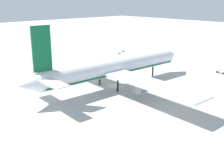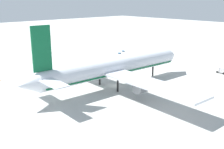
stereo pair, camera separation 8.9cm
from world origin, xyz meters
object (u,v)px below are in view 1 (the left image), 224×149
object	(u,v)px
traffic_cone_2	(0,80)
traffic_cone_4	(29,70)
baggage_cart_1	(119,53)
airliner	(112,68)
service_truck_3	(222,70)
traffic_cone_3	(107,60)
traffic_cone_1	(160,64)
baggage_cart_0	(123,51)
traffic_cone_0	(43,69)

from	to	relation	value
traffic_cone_2	traffic_cone_4	bearing A→B (deg)	23.05
baggage_cart_1	airliner	bearing A→B (deg)	-136.55
service_truck_3	traffic_cone_3	distance (m)	57.14
traffic_cone_3	traffic_cone_4	world-z (taller)	same
traffic_cone_1	traffic_cone_3	size ratio (longest dim) A/B	1.00
airliner	service_truck_3	xyz separation A→B (m)	(48.45, -18.80, -5.85)
baggage_cart_0	baggage_cart_1	xyz separation A→B (m)	(-6.33, -3.16, 0.00)
service_truck_3	traffic_cone_0	xyz separation A→B (m)	(-55.23, 58.40, -1.20)
service_truck_3	baggage_cart_0	size ratio (longest dim) A/B	1.75
traffic_cone_3	baggage_cart_0	bearing A→B (deg)	26.60
traffic_cone_3	baggage_cart_1	bearing A→B (deg)	26.62
airliner	traffic_cone_1	distance (m)	44.00
baggage_cart_0	traffic_cone_4	bearing A→B (deg)	-176.16
baggage_cart_0	traffic_cone_1	xyz separation A→B (m)	(-10.00, -36.21, 0.01)
traffic_cone_1	service_truck_3	bearing A→B (deg)	-77.85
traffic_cone_2	traffic_cone_4	distance (m)	16.59
traffic_cone_4	service_truck_3	bearing A→B (deg)	-45.12
service_truck_3	traffic_cone_3	size ratio (longest dim) A/B	9.40
service_truck_3	baggage_cart_0	distance (m)	65.50
baggage_cart_1	traffic_cone_1	xyz separation A→B (m)	(-3.67, -33.05, 0.01)
traffic_cone_0	traffic_cone_4	size ratio (longest dim) A/B	1.00
traffic_cone_0	traffic_cone_1	bearing A→B (deg)	-30.84
airliner	traffic_cone_3	size ratio (longest dim) A/B	142.13
baggage_cart_0	traffic_cone_3	bearing A→B (deg)	-153.40
airliner	traffic_cone_4	distance (m)	44.58
baggage_cart_0	traffic_cone_3	distance (m)	26.49
baggage_cart_1	traffic_cone_4	distance (m)	58.20
traffic_cone_3	traffic_cone_1	bearing A→B (deg)	-60.67
service_truck_3	traffic_cone_3	bearing A→B (deg)	110.45
service_truck_3	traffic_cone_2	distance (m)	93.61
service_truck_3	traffic_cone_1	xyz separation A→B (m)	(-6.28, 29.17, -1.20)
airliner	traffic_cone_1	world-z (taller)	airliner
baggage_cart_0	traffic_cone_1	size ratio (longest dim) A/B	5.38
traffic_cone_1	traffic_cone_2	xyz separation A→B (m)	(-69.79, 25.38, 0.00)
airliner	traffic_cone_0	distance (m)	40.80
airliner	traffic_cone_2	bearing A→B (deg)	127.68
service_truck_3	baggage_cart_1	bearing A→B (deg)	92.40
airliner	baggage_cart_0	world-z (taller)	airliner
baggage_cart_1	traffic_cone_0	distance (m)	52.76
airliner	baggage_cart_0	distance (m)	70.30
baggage_cart_0	traffic_cone_3	xyz separation A→B (m)	(-23.69, -11.86, 0.01)
traffic_cone_1	traffic_cone_2	size ratio (longest dim) A/B	1.00
baggage_cart_1	traffic_cone_0	xyz separation A→B (m)	(-52.63, -3.82, 0.01)
traffic_cone_0	traffic_cone_4	distance (m)	6.16
baggage_cart_1	traffic_cone_1	distance (m)	33.25
airliner	service_truck_3	world-z (taller)	airliner
traffic_cone_3	traffic_cone_4	distance (m)	41.53
traffic_cone_4	baggage_cart_0	bearing A→B (deg)	3.84
service_truck_3	traffic_cone_2	bearing A→B (deg)	144.35
traffic_cone_0	traffic_cone_2	distance (m)	21.18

